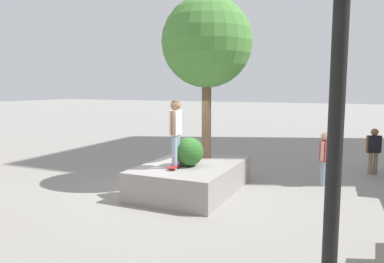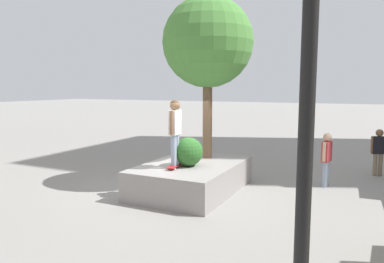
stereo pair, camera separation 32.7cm
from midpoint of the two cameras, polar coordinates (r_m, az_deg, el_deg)
name	(u,v)px [view 2 (the right image)]	position (r m, az deg, el deg)	size (l,w,h in m)	color
ground_plane	(173,193)	(10.21, -2.06, -9.55)	(120.00, 120.00, 0.00)	gray
planter_ledge	(192,177)	(10.31, 0.92, -7.14)	(3.56, 2.39, 0.78)	gray
plaza_tree	(208,43)	(10.93, 3.37, 13.69)	(2.65, 2.65, 4.75)	brown
boxwood_shrub	(189,152)	(9.82, 0.41, -3.18)	(0.78, 0.78, 0.78)	#2D6628
skateboard	(175,166)	(9.68, -1.67, -5.36)	(0.82, 0.31, 0.07)	#A51E1E
skateboarder	(175,128)	(9.51, -1.70, 0.58)	(0.58, 0.27, 1.72)	#8C9EB7
traffic_light_corner	(309,59)	(2.95, 21.01, 10.53)	(0.37, 0.33, 4.57)	black
pedestrian_crossing	(379,149)	(13.48, 27.80, -2.43)	(0.33, 0.48, 1.54)	#847056
passerby_with_bag	(327,156)	(11.38, 21.09, -3.59)	(0.52, 0.27, 1.58)	#8C9EB7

